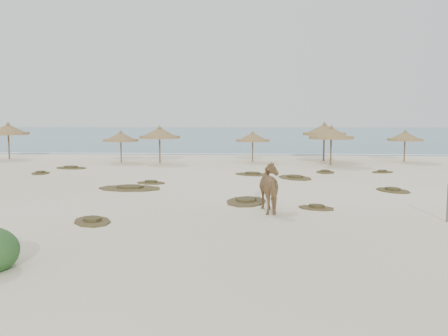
% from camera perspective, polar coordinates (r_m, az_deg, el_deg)
% --- Properties ---
extents(ground, '(160.00, 160.00, 0.00)m').
position_cam_1_polar(ground, '(19.78, 1.44, -4.32)').
color(ground, '#FAEACD').
rests_on(ground, ground).
extents(ocean, '(200.00, 100.00, 0.01)m').
position_cam_1_polar(ocean, '(94.51, 3.21, 3.92)').
color(ocean, '#275B76').
rests_on(ocean, ground).
extents(foam_line, '(70.00, 0.60, 0.01)m').
position_cam_1_polar(foam_line, '(45.59, 2.71, 1.60)').
color(foam_line, white).
rests_on(foam_line, ground).
extents(palapa_0, '(3.73, 3.73, 3.04)m').
position_cam_1_polar(palapa_0, '(44.08, -23.44, 4.01)').
color(palapa_0, brown).
rests_on(palapa_0, ground).
extents(palapa_1, '(3.48, 3.48, 2.84)m').
position_cam_1_polar(palapa_1, '(37.17, -7.38, 3.93)').
color(palapa_1, brown).
rests_on(palapa_1, ground).
extents(palapa_2, '(2.93, 2.93, 2.44)m').
position_cam_1_polar(palapa_2, '(38.30, -11.72, 3.46)').
color(palapa_2, brown).
rests_on(palapa_2, ground).
extents(palapa_3, '(3.26, 3.26, 2.40)m').
position_cam_1_polar(palapa_3, '(38.05, 3.30, 3.50)').
color(palapa_3, brown).
rests_on(palapa_3, ground).
extents(palapa_4, '(4.19, 4.19, 3.08)m').
position_cam_1_polar(palapa_4, '(39.50, 11.38, 4.25)').
color(palapa_4, brown).
rests_on(palapa_4, ground).
extents(palapa_5, '(3.42, 3.42, 2.90)m').
position_cam_1_polar(palapa_5, '(36.08, 12.16, 3.85)').
color(palapa_5, brown).
rests_on(palapa_5, ground).
extents(palapa_6, '(3.17, 3.17, 2.49)m').
position_cam_1_polar(palapa_6, '(40.30, 19.99, 3.39)').
color(palapa_6, brown).
rests_on(palapa_6, ground).
extents(horse, '(1.41, 2.26, 1.77)m').
position_cam_1_polar(horse, '(18.50, 5.63, -2.29)').
color(horse, '#966C44').
rests_on(horse, ground).
extents(fence_post_near, '(0.12, 0.12, 1.28)m').
position_cam_1_polar(fence_post_near, '(18.31, 24.25, -3.66)').
color(fence_post_near, brown).
rests_on(fence_post_near, ground).
extents(scrub_1, '(3.29, 2.32, 0.16)m').
position_cam_1_polar(scrub_1, '(24.61, -10.71, -2.24)').
color(scrub_1, brown).
rests_on(scrub_1, ground).
extents(scrub_2, '(1.78, 1.39, 0.16)m').
position_cam_1_polar(scrub_2, '(26.36, -8.34, -1.65)').
color(scrub_2, brown).
rests_on(scrub_2, ground).
extents(scrub_3, '(2.54, 2.95, 0.16)m').
position_cam_1_polar(scrub_3, '(28.49, 8.11, -1.07)').
color(scrub_3, brown).
rests_on(scrub_3, ground).
extents(scrub_4, '(1.92, 2.25, 0.16)m').
position_cam_1_polar(scrub_4, '(24.77, 18.74, -2.41)').
color(scrub_4, brown).
rests_on(scrub_4, ground).
extents(scrub_6, '(2.67, 2.20, 0.16)m').
position_cam_1_polar(scrub_6, '(34.98, -17.08, 0.05)').
color(scrub_6, brown).
rests_on(scrub_6, ground).
extents(scrub_7, '(1.27, 1.81, 0.16)m').
position_cam_1_polar(scrub_7, '(31.59, 11.50, -0.43)').
color(scrub_7, brown).
rests_on(scrub_7, ground).
extents(scrub_8, '(1.43, 1.85, 0.16)m').
position_cam_1_polar(scrub_8, '(32.41, -20.23, -0.52)').
color(scrub_8, brown).
rests_on(scrub_8, ground).
extents(scrub_9, '(1.92, 2.67, 0.16)m').
position_cam_1_polar(scrub_9, '(20.54, 2.54, -3.79)').
color(scrub_9, brown).
rests_on(scrub_9, ground).
extents(scrub_10, '(1.72, 1.48, 0.16)m').
position_cam_1_polar(scrub_10, '(32.51, 17.65, -0.41)').
color(scrub_10, brown).
rests_on(scrub_10, ground).
extents(scrub_11, '(1.88, 2.15, 0.16)m').
position_cam_1_polar(scrub_11, '(17.32, -14.83, -5.85)').
color(scrub_11, brown).
rests_on(scrub_11, ground).
extents(scrub_12, '(1.67, 1.44, 0.16)m').
position_cam_1_polar(scrub_12, '(19.44, 10.52, -4.45)').
color(scrub_12, brown).
rests_on(scrub_12, ground).
extents(scrub_13, '(2.59, 2.22, 0.16)m').
position_cam_1_polar(scrub_13, '(29.86, 3.26, -0.69)').
color(scrub_13, brown).
rests_on(scrub_13, ground).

